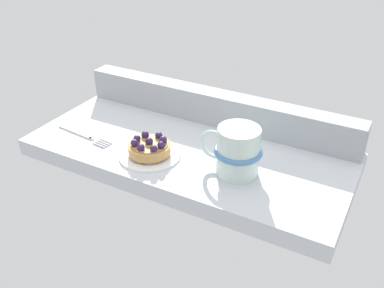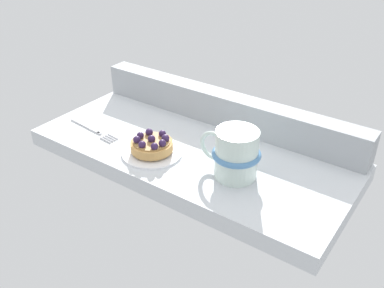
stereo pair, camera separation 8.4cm
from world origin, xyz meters
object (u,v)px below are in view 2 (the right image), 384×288
object	(u,v)px
dessert_plate	(152,151)
dessert_fork	(93,129)
raspberry_tart	(152,144)
coffee_mug	(235,154)

from	to	relation	value
dessert_plate	dessert_fork	world-z (taller)	dessert_plate
raspberry_tart	dessert_fork	size ratio (longest dim) A/B	0.56
dessert_plate	raspberry_tart	bearing A→B (deg)	11.85
dessert_plate	dessert_fork	distance (cm)	17.56
dessert_fork	coffee_mug	bearing A→B (deg)	5.45
dessert_plate	dessert_fork	bearing A→B (deg)	-178.90
coffee_mug	dessert_plate	bearing A→B (deg)	-170.41
raspberry_tart	coffee_mug	bearing A→B (deg)	9.58
dessert_plate	raspberry_tart	xyz separation A→B (cm)	(0.02, 0.00, 1.81)
dessert_fork	dessert_plate	bearing A→B (deg)	1.10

